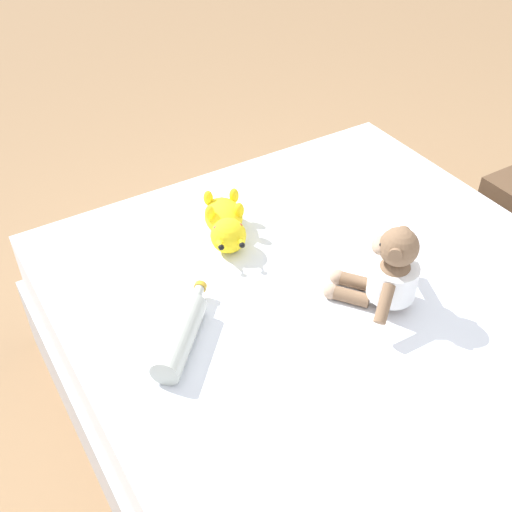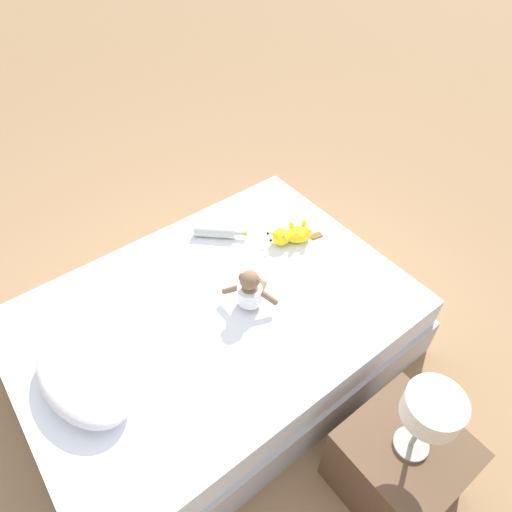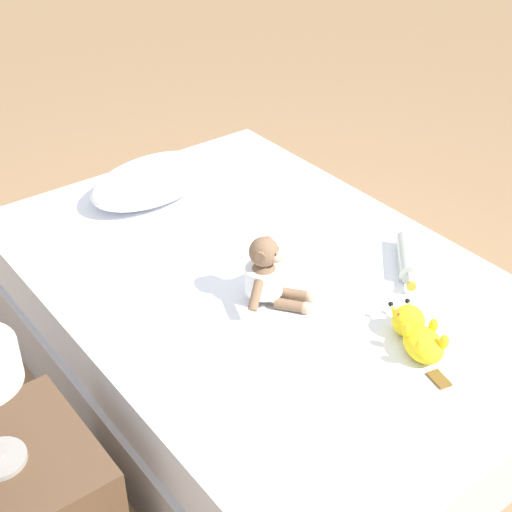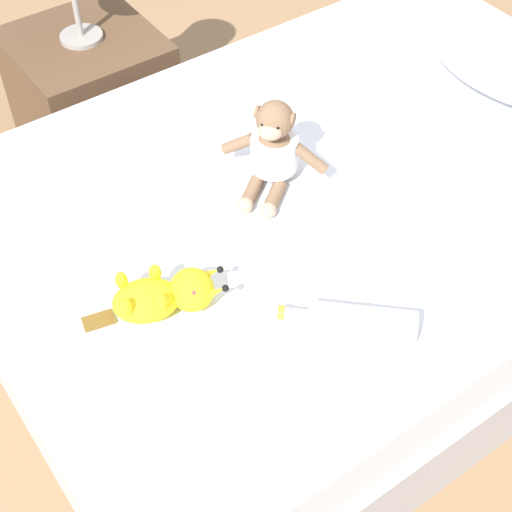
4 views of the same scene
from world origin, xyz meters
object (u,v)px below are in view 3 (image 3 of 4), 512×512
Objects in this scene: plush_yellow_creature at (417,334)px; pillow at (152,180)px; bed at (256,321)px; plush_monkey at (267,276)px; glass_bottle at (408,257)px.

pillow is at bearing 96.61° from plush_yellow_creature.
bed is at bearing -88.52° from pillow.
glass_bottle is at bearing -15.32° from plush_monkey.
plush_yellow_creature is at bearing -83.39° from pillow.
plush_yellow_creature is (0.15, -1.27, -0.02)m from pillow.
bed is 7.67× the size of glass_bottle.
pillow is at bearing 114.65° from glass_bottle.
bed is 0.38m from plush_monkey.
bed is 0.69m from plush_yellow_creature.
plush_monkey is 0.50m from plush_yellow_creature.
plush_yellow_creature reaches higher than glass_bottle.
pillow is (-0.02, 0.66, 0.30)m from bed.
plush_monkey reaches higher than pillow.
plush_monkey is at bearing 164.68° from glass_bottle.
bed is 6.07× the size of plush_yellow_creature.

